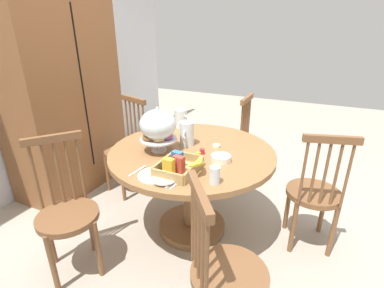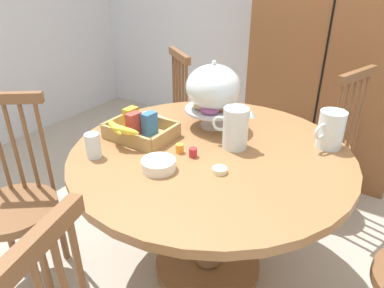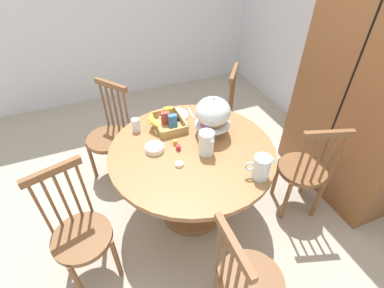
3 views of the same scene
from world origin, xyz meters
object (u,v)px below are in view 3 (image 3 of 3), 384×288
(dining_table, at_px, (192,168))
(china_plate_small, at_px, (165,114))
(pastry_stand_with_dome, at_px, (213,113))
(cereal_bowl, at_px, (155,148))
(windsor_chair_near_window, at_px, (247,283))
(orange_juice_pitcher, at_px, (206,144))
(windsor_chair_far_side, at_px, (110,137))
(wooden_armoire, at_px, (370,94))
(windsor_chair_host_seat, at_px, (81,235))
(cereal_basket, at_px, (167,121))
(windsor_chair_facing_door, at_px, (217,115))
(windsor_chair_by_cabinet, at_px, (303,171))
(butter_dish, at_px, (179,164))
(drinking_glass, at_px, (136,125))
(china_plate_large, at_px, (176,115))
(milk_pitcher, at_px, (261,168))

(dining_table, xyz_separation_m, china_plate_small, (-0.50, -0.05, 0.22))
(china_plate_small, bearing_deg, pastry_stand_with_dome, 34.88)
(cereal_bowl, bearing_deg, windsor_chair_near_window, 12.59)
(orange_juice_pitcher, bearing_deg, windsor_chair_far_side, -143.84)
(wooden_armoire, distance_m, orange_juice_pitcher, 1.42)
(windsor_chair_host_seat, height_order, cereal_basket, windsor_chair_host_seat)
(windsor_chair_facing_door, bearing_deg, windsor_chair_near_window, -20.55)
(windsor_chair_by_cabinet, xyz_separation_m, butter_dish, (-0.18, -1.03, 0.30))
(orange_juice_pitcher, distance_m, butter_dish, 0.25)
(china_plate_small, xyz_separation_m, cereal_bowl, (0.41, -0.22, 0.01))
(pastry_stand_with_dome, bearing_deg, windsor_chair_by_cabinet, 57.00)
(windsor_chair_near_window, distance_m, cereal_basket, 1.33)
(drinking_glass, xyz_separation_m, butter_dish, (0.52, 0.18, -0.04))
(windsor_chair_facing_door, relative_size, windsor_chair_host_seat, 1.00)
(china_plate_large, xyz_separation_m, butter_dish, (0.60, -0.19, 0.01))
(windsor_chair_far_side, relative_size, china_plate_small, 6.50)
(cereal_basket, bearing_deg, wooden_armoire, 71.28)
(windsor_chair_host_seat, height_order, pastry_stand_with_dome, pastry_stand_with_dome)
(pastry_stand_with_dome, relative_size, china_plate_large, 1.56)
(cereal_bowl, bearing_deg, butter_dish, 27.21)
(china_plate_large, relative_size, butter_dish, 3.67)
(milk_pitcher, relative_size, cereal_basket, 0.61)
(windsor_chair_near_window, relative_size, milk_pitcher, 5.08)
(china_plate_small, distance_m, cereal_bowl, 0.46)
(windsor_chair_by_cabinet, relative_size, windsor_chair_far_side, 1.00)
(wooden_armoire, height_order, windsor_chair_facing_door, wooden_armoire)
(cereal_bowl, bearing_deg, windsor_chair_facing_door, 126.72)
(milk_pitcher, height_order, china_plate_small, milk_pitcher)
(windsor_chair_host_seat, distance_m, milk_pitcher, 1.29)
(wooden_armoire, bearing_deg, windsor_chair_near_window, -63.62)
(dining_table, distance_m, windsor_chair_far_side, 0.94)
(windsor_chair_far_side, xyz_separation_m, cereal_bowl, (0.67, 0.27, 0.31))
(windsor_chair_facing_door, distance_m, cereal_basket, 0.83)
(dining_table, xyz_separation_m, cereal_basket, (-0.36, -0.08, 0.25))
(dining_table, height_order, orange_juice_pitcher, orange_juice_pitcher)
(windsor_chair_by_cabinet, bearing_deg, windsor_chair_host_seat, -92.69)
(orange_juice_pitcher, bearing_deg, butter_dish, -77.74)
(windsor_chair_host_seat, relative_size, orange_juice_pitcher, 4.97)
(drinking_glass, bearing_deg, windsor_chair_near_window, 12.54)
(wooden_armoire, xyz_separation_m, windsor_chair_facing_door, (-0.90, -0.90, -0.53))
(pastry_stand_with_dome, bearing_deg, cereal_bowl, -86.90)
(pastry_stand_with_dome, relative_size, china_plate_small, 2.29)
(pastry_stand_with_dome, distance_m, cereal_bowl, 0.52)
(wooden_armoire, distance_m, milk_pitcher, 1.21)
(pastry_stand_with_dome, xyz_separation_m, china_plate_large, (-0.35, -0.18, -0.19))
(windsor_chair_facing_door, height_order, china_plate_small, windsor_chair_facing_door)
(wooden_armoire, xyz_separation_m, windsor_chair_host_seat, (0.05, -2.39, -0.53))
(orange_juice_pitcher, height_order, drinking_glass, orange_juice_pitcher)
(milk_pitcher, relative_size, drinking_glass, 1.75)
(windsor_chair_by_cabinet, height_order, cereal_bowl, windsor_chair_by_cabinet)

